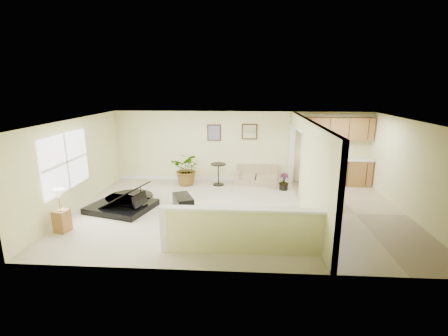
# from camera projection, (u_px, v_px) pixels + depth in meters

# --- Properties ---
(floor) EXTENTS (9.00, 9.00, 0.00)m
(floor) POSITION_uv_depth(u_px,v_px,m) (239.00, 211.00, 8.95)
(floor) COLOR #C3B897
(floor) RESTS_ON ground
(back_wall) EXTENTS (9.00, 0.04, 2.50)m
(back_wall) POSITION_uv_depth(u_px,v_px,m) (241.00, 147.00, 11.54)
(back_wall) COLOR beige
(back_wall) RESTS_ON floor
(front_wall) EXTENTS (9.00, 0.04, 2.50)m
(front_wall) POSITION_uv_depth(u_px,v_px,m) (236.00, 209.00, 5.74)
(front_wall) COLOR beige
(front_wall) RESTS_ON floor
(left_wall) EXTENTS (0.04, 6.00, 2.50)m
(left_wall) POSITION_uv_depth(u_px,v_px,m) (76.00, 165.00, 8.92)
(left_wall) COLOR beige
(left_wall) RESTS_ON floor
(right_wall) EXTENTS (0.04, 6.00, 2.50)m
(right_wall) POSITION_uv_depth(u_px,v_px,m) (414.00, 170.00, 8.36)
(right_wall) COLOR beige
(right_wall) RESTS_ON floor
(ceiling) EXTENTS (9.00, 6.00, 0.04)m
(ceiling) POSITION_uv_depth(u_px,v_px,m) (240.00, 120.00, 8.33)
(ceiling) COLOR white
(ceiling) RESTS_ON back_wall
(kitchen_vinyl) EXTENTS (2.70, 6.00, 0.01)m
(kitchen_vinyl) POSITION_uv_depth(u_px,v_px,m) (355.00, 214.00, 8.75)
(kitchen_vinyl) COLOR tan
(kitchen_vinyl) RESTS_ON floor
(interior_partition) EXTENTS (0.18, 5.99, 2.50)m
(interior_partition) POSITION_uv_depth(u_px,v_px,m) (306.00, 167.00, 8.78)
(interior_partition) COLOR beige
(interior_partition) RESTS_ON floor
(pony_half_wall) EXTENTS (3.42, 0.22, 1.00)m
(pony_half_wall) POSITION_uv_depth(u_px,v_px,m) (240.00, 230.00, 6.59)
(pony_half_wall) COLOR beige
(pony_half_wall) RESTS_ON floor
(left_window) EXTENTS (0.05, 2.15, 1.45)m
(left_window) POSITION_uv_depth(u_px,v_px,m) (66.00, 162.00, 8.38)
(left_window) COLOR white
(left_window) RESTS_ON left_wall
(wall_art_left) EXTENTS (0.48, 0.04, 0.58)m
(wall_art_left) POSITION_uv_depth(u_px,v_px,m) (214.00, 133.00, 11.45)
(wall_art_left) COLOR #3A1E15
(wall_art_left) RESTS_ON back_wall
(wall_mirror) EXTENTS (0.55, 0.04, 0.55)m
(wall_mirror) POSITION_uv_depth(u_px,v_px,m) (250.00, 132.00, 11.36)
(wall_mirror) COLOR #3A1E15
(wall_mirror) RESTS_ON back_wall
(kitchen_cabinets) EXTENTS (2.36, 0.65, 2.33)m
(kitchen_cabinets) POSITION_uv_depth(u_px,v_px,m) (333.00, 160.00, 11.17)
(kitchen_cabinets) COLOR #975E31
(kitchen_cabinets) RESTS_ON floor
(piano) EXTENTS (2.19, 2.19, 1.53)m
(piano) POSITION_uv_depth(u_px,v_px,m) (121.00, 186.00, 9.07)
(piano) COLOR black
(piano) RESTS_ON floor
(piano_bench) EXTENTS (0.70, 0.90, 0.54)m
(piano_bench) POSITION_uv_depth(u_px,v_px,m) (183.00, 205.00, 8.63)
(piano_bench) COLOR black
(piano_bench) RESTS_ON floor
(loveseat) EXTENTS (1.56, 1.00, 0.84)m
(loveseat) POSITION_uv_depth(u_px,v_px,m) (256.00, 174.00, 11.44)
(loveseat) COLOR tan
(loveseat) RESTS_ON floor
(accent_table) EXTENTS (0.53, 0.53, 0.76)m
(accent_table) POSITION_uv_depth(u_px,v_px,m) (218.00, 171.00, 11.19)
(accent_table) COLOR black
(accent_table) RESTS_ON floor
(palm_plant) EXTENTS (1.19, 1.08, 1.15)m
(palm_plant) POSITION_uv_depth(u_px,v_px,m) (188.00, 169.00, 11.18)
(palm_plant) COLOR black
(palm_plant) RESTS_ON floor
(small_plant) EXTENTS (0.32, 0.32, 0.57)m
(small_plant) POSITION_uv_depth(u_px,v_px,m) (284.00, 183.00, 10.73)
(small_plant) COLOR black
(small_plant) RESTS_ON floor
(lamp_stand) EXTENTS (0.37, 0.37, 1.05)m
(lamp_stand) POSITION_uv_depth(u_px,v_px,m) (61.00, 214.00, 7.61)
(lamp_stand) COLOR #975E31
(lamp_stand) RESTS_ON floor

